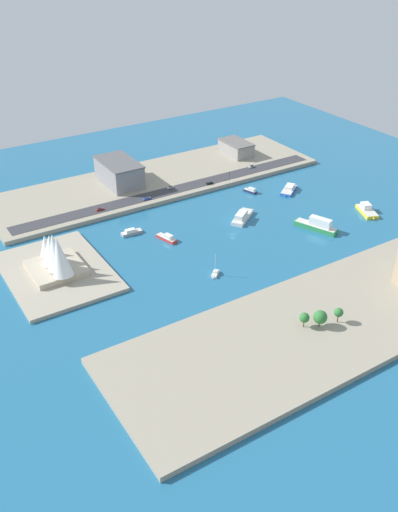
% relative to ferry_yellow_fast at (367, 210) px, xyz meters
% --- Properties ---
extents(ground_plane, '(440.00, 440.00, 0.00)m').
position_rel_ferry_yellow_fast_xyz_m(ground_plane, '(21.99, 89.83, -1.84)').
color(ground_plane, '#23668E').
extents(quay_west, '(70.00, 240.00, 2.73)m').
position_rel_ferry_yellow_fast_xyz_m(quay_west, '(-71.50, 89.83, -0.48)').
color(quay_west, '#9E937F').
rests_on(quay_west, ground_plane).
extents(quay_east, '(70.00, 240.00, 2.73)m').
position_rel_ferry_yellow_fast_xyz_m(quay_east, '(115.48, 89.83, -0.48)').
color(quay_east, '#9E937F').
rests_on(quay_east, ground_plane).
extents(peninsula_point, '(71.25, 51.61, 2.00)m').
position_rel_ferry_yellow_fast_xyz_m(peninsula_point, '(36.90, 194.22, -0.84)').
color(peninsula_point, '#A89E89').
rests_on(peninsula_point, ground_plane).
extents(road_strip, '(12.14, 228.00, 0.15)m').
position_rel_ferry_yellow_fast_xyz_m(road_strip, '(91.51, 89.83, 0.96)').
color(road_strip, '#38383D').
rests_on(road_strip, quay_east).
extents(ferry_yellow_fast, '(20.89, 14.72, 5.62)m').
position_rel_ferry_yellow_fast_xyz_m(ferry_yellow_fast, '(0.00, 0.00, 0.00)').
color(ferry_yellow_fast, yellow).
rests_on(ferry_yellow_fast, ground_plane).
extents(catamaran_blue, '(16.69, 19.36, 4.08)m').
position_rel_ferry_yellow_fast_xyz_m(catamaran_blue, '(52.08, 21.18, -0.31)').
color(catamaran_blue, blue).
rests_on(catamaran_blue, ground_plane).
extents(yacht_sleek_gray, '(4.86, 14.17, 3.45)m').
position_rel_ferry_yellow_fast_xyz_m(yacht_sleek_gray, '(54.90, 141.00, -0.54)').
color(yacht_sleek_gray, '#999EA3').
rests_on(yacht_sleek_gray, ground_plane).
extents(tugboat_red, '(15.70, 7.68, 4.05)m').
position_rel_ferry_yellow_fast_xyz_m(tugboat_red, '(37.38, 126.70, -0.38)').
color(tugboat_red, red).
rests_on(tugboat_red, ground_plane).
extents(ferry_white_commuter, '(19.16, 22.70, 5.77)m').
position_rel_ferry_yellow_fast_xyz_m(ferry_white_commuter, '(35.00, 73.62, 0.25)').
color(ferry_white_commuter, silver).
rests_on(ferry_white_commuter, ground_plane).
extents(patrol_launch_navy, '(10.99, 6.05, 3.61)m').
position_rel_ferry_yellow_fast_xyz_m(patrol_launch_navy, '(65.04, 44.85, -0.41)').
color(patrol_launch_navy, '#1E284C').
rests_on(patrol_launch_navy, ground_plane).
extents(ferry_green_doubledeck, '(28.47, 15.58, 8.35)m').
position_rel_ferry_yellow_fast_xyz_m(ferry_green_doubledeck, '(0.01, 42.96, 1.26)').
color(ferry_green_doubledeck, '#2D8C4C').
rests_on(ferry_green_doubledeck, ground_plane).
extents(sailboat_small_white, '(7.10, 7.57, 13.14)m').
position_rel_ferry_yellow_fast_xyz_m(sailboat_small_white, '(-9.45, 123.42, -0.82)').
color(sailboat_small_white, white).
rests_on(sailboat_small_white, ground_plane).
extents(carpark_squat_concrete, '(28.30, 16.85, 10.33)m').
position_rel_ferry_yellow_fast_xyz_m(carpark_squat_concrete, '(124.75, 14.95, 6.08)').
color(carpark_squat_concrete, gray).
rests_on(carpark_squat_concrete, quay_east).
extents(warehouse_low_gray, '(38.70, 22.46, 16.52)m').
position_rel_ferry_yellow_fast_xyz_m(warehouse_low_gray, '(121.45, 117.23, 9.18)').
color(warehouse_low_gray, gray).
rests_on(warehouse_low_gray, quay_east).
extents(sedan_silver, '(2.03, 4.50, 1.64)m').
position_rel_ferry_yellow_fast_xyz_m(sedan_silver, '(95.35, 21.33, 1.83)').
color(sedan_silver, black).
rests_on(sedan_silver, road_strip).
extents(suv_black, '(2.05, 4.65, 1.65)m').
position_rel_ferry_yellow_fast_xyz_m(suv_black, '(86.78, 64.67, 1.85)').
color(suv_black, black).
rests_on(suv_black, road_strip).
extents(pickup_red, '(1.97, 4.93, 1.64)m').
position_rel_ferry_yellow_fast_xyz_m(pickup_red, '(89.56, 146.66, 1.83)').
color(pickup_red, black).
rests_on(pickup_red, road_strip).
extents(van_white, '(1.92, 4.44, 1.51)m').
position_rel_ferry_yellow_fast_xyz_m(van_white, '(94.69, 91.69, 1.79)').
color(van_white, black).
rests_on(van_white, road_strip).
extents(hatchback_blue, '(2.15, 5.26, 1.46)m').
position_rel_ferry_yellow_fast_xyz_m(hatchback_blue, '(87.67, 113.49, 1.76)').
color(hatchback_blue, black).
rests_on(hatchback_blue, road_strip).
extents(traffic_light_waterfront, '(0.36, 0.36, 6.50)m').
position_rel_ferry_yellow_fast_xyz_m(traffic_light_waterfront, '(84.21, 49.42, 5.23)').
color(traffic_light_waterfront, black).
rests_on(traffic_light_waterfront, quay_east).
extents(opera_landmark, '(35.48, 27.48, 24.79)m').
position_rel_ferry_yellow_fast_xyz_m(opera_landmark, '(35.64, 194.22, 9.92)').
color(opera_landmark, '#BCAD93').
rests_on(opera_landmark, peninsula_point).
extents(park_tree_cluster, '(10.17, 20.12, 8.43)m').
position_rel_ferry_yellow_fast_xyz_m(park_tree_cluster, '(-73.49, 108.96, 6.15)').
color(park_tree_cluster, brown).
rests_on(park_tree_cluster, quay_west).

